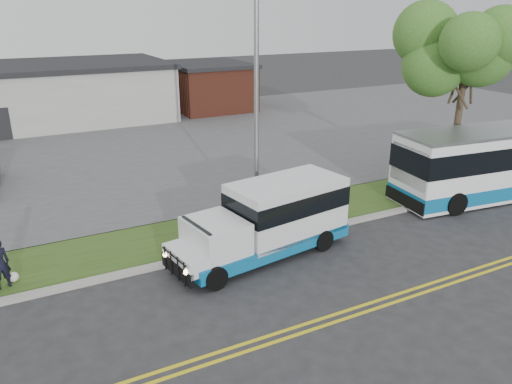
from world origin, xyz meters
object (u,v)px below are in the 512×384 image
streetlight_near (257,94)px  transit_bus (510,160)px  tree_east (467,54)px  shuttle_bus (272,217)px

streetlight_near → transit_bus: 12.70m
tree_east → transit_bus: tree_east is taller
transit_bus → tree_east: bearing=118.6°
streetlight_near → shuttle_bus: streetlight_near is taller
streetlight_near → shuttle_bus: size_ratio=1.39×
shuttle_bus → transit_bus: (12.62, 0.21, 0.25)m
streetlight_near → tree_east: bearing=1.4°
tree_east → transit_bus: 5.28m
transit_bus → streetlight_near: bearing=176.2°
streetlight_near → transit_bus: streetlight_near is taller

